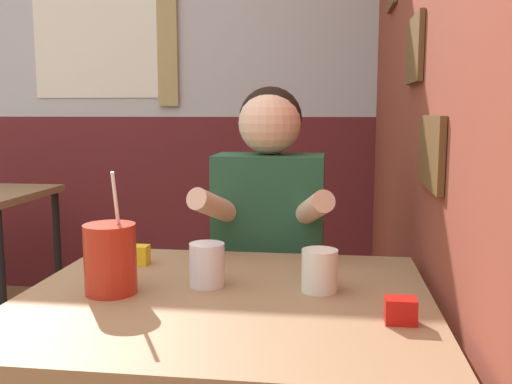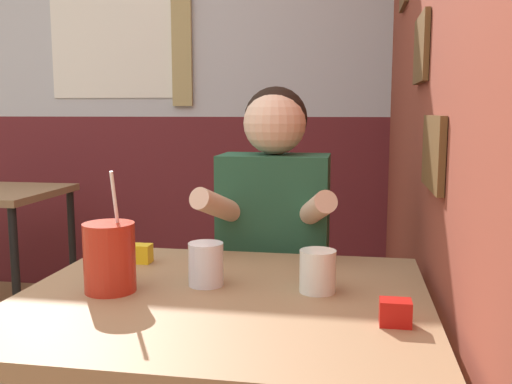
# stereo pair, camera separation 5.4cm
# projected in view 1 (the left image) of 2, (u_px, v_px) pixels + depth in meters

# --- Properties ---
(brick_wall_right) EXTENTS (0.08, 4.51, 2.70)m
(brick_wall_right) POSITION_uv_depth(u_px,v_px,m) (414.00, 49.00, 2.01)
(brick_wall_right) COLOR brown
(brick_wall_right) RESTS_ON ground_plane
(back_wall) EXTENTS (5.96, 0.09, 2.70)m
(back_wall) POSITION_uv_depth(u_px,v_px,m) (127.00, 74.00, 3.46)
(back_wall) COLOR silver
(back_wall) RESTS_ON ground_plane
(main_table) EXTENTS (0.91, 0.79, 0.73)m
(main_table) POSITION_uv_depth(u_px,v_px,m) (225.00, 326.00, 1.28)
(main_table) COLOR #93704C
(main_table) RESTS_ON ground_plane
(person_seated) EXTENTS (0.42, 0.40, 1.21)m
(person_seated) POSITION_uv_depth(u_px,v_px,m) (269.00, 270.00, 1.82)
(person_seated) COLOR #235138
(person_seated) RESTS_ON ground_plane
(cocktail_pitcher) EXTENTS (0.12, 0.12, 0.28)m
(cocktail_pitcher) POSITION_uv_depth(u_px,v_px,m) (110.00, 259.00, 1.27)
(cocktail_pitcher) COLOR #B22819
(cocktail_pitcher) RESTS_ON main_table
(glass_near_pitcher) EXTENTS (0.08, 0.08, 0.10)m
(glass_near_pitcher) POSITION_uv_depth(u_px,v_px,m) (207.00, 265.00, 1.33)
(glass_near_pitcher) COLOR silver
(glass_near_pitcher) RESTS_ON main_table
(glass_center) EXTENTS (0.08, 0.08, 0.10)m
(glass_center) POSITION_uv_depth(u_px,v_px,m) (320.00, 270.00, 1.29)
(glass_center) COLOR silver
(glass_center) RESTS_ON main_table
(condiment_ketchup) EXTENTS (0.06, 0.04, 0.05)m
(condiment_ketchup) POSITION_uv_depth(u_px,v_px,m) (401.00, 311.00, 1.10)
(condiment_ketchup) COLOR #B7140F
(condiment_ketchup) RESTS_ON main_table
(condiment_mustard) EXTENTS (0.06, 0.04, 0.05)m
(condiment_mustard) POSITION_uv_depth(u_px,v_px,m) (137.00, 255.00, 1.53)
(condiment_mustard) COLOR yellow
(condiment_mustard) RESTS_ON main_table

